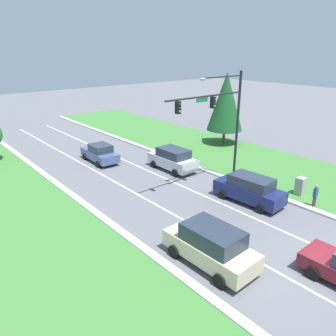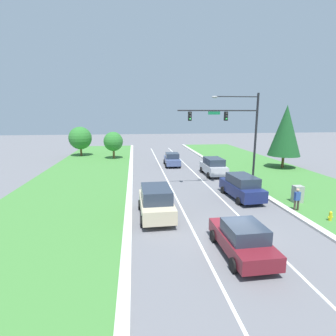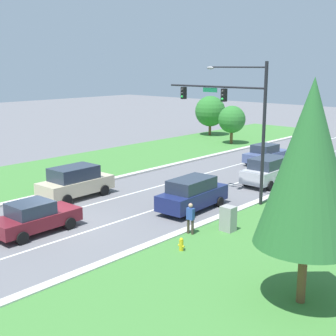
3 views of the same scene
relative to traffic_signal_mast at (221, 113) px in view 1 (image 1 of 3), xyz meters
The scene contains 11 objects.
ground_plane 12.64m from the traffic_signal_mast, 110.94° to the right, with size 160.00×160.00×0.00m, color slate.
curb_strip_left 15.38m from the traffic_signal_mast, 132.58° to the right, with size 0.50×90.00×0.15m.
lane_stripe_inner_left 13.33m from the traffic_signal_mast, 118.96° to the right, with size 0.14×81.00×0.01m.
traffic_signal_mast is the anchor object (origin of this frame).
slate_blue_sedan 12.80m from the traffic_signal_mast, 110.83° to the left, with size 2.17×4.69×1.74m.
silver_suv 6.82m from the traffic_signal_mast, 94.29° to the left, with size 2.20×4.74×1.97m.
champagne_suv 11.20m from the traffic_signal_mast, 140.12° to the right, with size 2.33×4.94×2.07m.
navy_suv 5.87m from the traffic_signal_mast, 99.28° to the right, with size 2.29×5.00×1.93m.
utility_cabinet 7.90m from the traffic_signal_mast, 58.09° to the right, with size 0.70×0.60×1.38m.
pedestrian 8.59m from the traffic_signal_mast, 73.02° to the right, with size 0.40×0.25×1.69m.
conifer_far_right_tree 12.31m from the traffic_signal_mast, 38.58° to the left, with size 3.93×3.93×7.91m.
Camera 1 is at (-14.31, -5.22, 10.17)m, focal length 35.00 mm.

